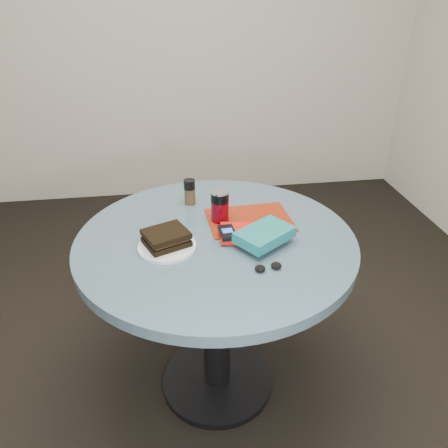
{
  "coord_description": "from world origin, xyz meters",
  "views": [
    {
      "loc": [
        -0.16,
        -1.32,
        1.56
      ],
      "look_at": [
        0.03,
        0.0,
        0.8
      ],
      "focal_mm": 35.0,
      "sensor_mm": 36.0,
      "label": 1
    }
  ],
  "objects": [
    {
      "name": "pepper_grinder",
      "position": [
        -0.07,
        0.28,
        0.8
      ],
      "size": [
        0.05,
        0.05,
        0.1
      ],
      "color": "#43321C",
      "rests_on": "table"
    },
    {
      "name": "headphones",
      "position": [
        0.14,
        -0.22,
        0.76
      ],
      "size": [
        0.09,
        0.05,
        0.02
      ],
      "color": "black",
      "rests_on": "table"
    },
    {
      "name": "ground",
      "position": [
        0.0,
        0.0,
        0.0
      ],
      "size": [
        4.0,
        4.0,
        0.0
      ],
      "primitive_type": "plane",
      "color": "black",
      "rests_on": "ground"
    },
    {
      "name": "magazine",
      "position": [
        0.14,
        0.1,
        0.75
      ],
      "size": [
        0.32,
        0.25,
        0.01
      ],
      "primitive_type": "cube",
      "rotation": [
        0.0,
        0.0,
        0.05
      ],
      "color": "maroon",
      "rests_on": "table"
    },
    {
      "name": "novel",
      "position": [
        0.16,
        -0.08,
        0.79
      ],
      "size": [
        0.23,
        0.21,
        0.04
      ],
      "primitive_type": "cube",
      "rotation": [
        0.0,
        0.0,
        0.61
      ],
      "color": "#176A6D",
      "rests_on": "red_book"
    },
    {
      "name": "soda_can",
      "position": [
        0.03,
        0.11,
        0.81
      ],
      "size": [
        0.08,
        0.08,
        0.13
      ],
      "color": "#5D040F",
      "rests_on": "table"
    },
    {
      "name": "mp3_player",
      "position": [
        0.04,
        -0.03,
        0.78
      ],
      "size": [
        0.06,
        0.1,
        0.02
      ],
      "color": "black",
      "rests_on": "red_book"
    },
    {
      "name": "plate",
      "position": [
        -0.17,
        -0.05,
        0.76
      ],
      "size": [
        0.26,
        0.26,
        0.01
      ],
      "primitive_type": "cylinder",
      "rotation": [
        0.0,
        0.0,
        0.4
      ],
      "color": "white",
      "rests_on": "table"
    },
    {
      "name": "sandwich",
      "position": [
        -0.17,
        -0.04,
        0.79
      ],
      "size": [
        0.18,
        0.16,
        0.05
      ],
      "color": "black",
      "rests_on": "plate"
    },
    {
      "name": "red_book",
      "position": [
        0.12,
        -0.01,
        0.76
      ],
      "size": [
        0.22,
        0.16,
        0.02
      ],
      "primitive_type": "cube",
      "rotation": [
        0.0,
        0.0,
        -0.13
      ],
      "color": "red",
      "rests_on": "magazine"
    },
    {
      "name": "table",
      "position": [
        0.0,
        0.0,
        0.59
      ],
      "size": [
        1.0,
        1.0,
        0.75
      ],
      "color": "black",
      "rests_on": "ground"
    }
  ]
}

